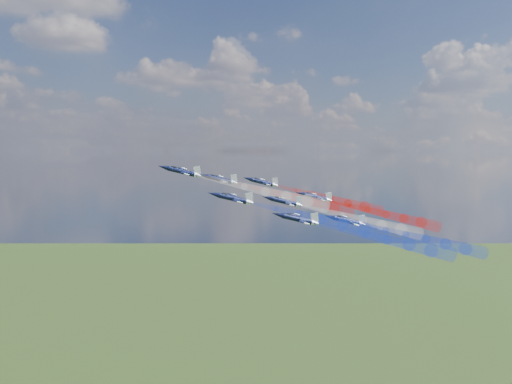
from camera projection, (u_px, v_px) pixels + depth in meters
jet_lead at (181, 171)px, 137.54m from camera, size 12.86×11.19×6.33m
trail_lead at (266, 192)px, 142.26m from camera, size 32.17×12.23×11.67m
jet_inner_left at (233, 198)px, 127.63m from camera, size 12.86×11.19×6.33m
trail_inner_left at (321, 219)px, 132.35m from camera, size 32.17×12.23×11.67m
jet_inner_right at (220, 179)px, 149.75m from camera, size 12.86×11.19×6.33m
trail_inner_right at (296, 198)px, 154.46m from camera, size 32.17×12.23×11.67m
jet_outer_left at (297, 219)px, 122.40m from camera, size 12.86×11.19×6.33m
trail_outer_left at (387, 240)px, 127.12m from camera, size 32.17×12.23×11.67m
jet_center_third at (284, 202)px, 141.60m from camera, size 12.86×11.19×6.33m
trail_center_third at (363, 220)px, 146.31m from camera, size 32.17×12.23×11.67m
jet_outer_right at (262, 182)px, 164.08m from camera, size 12.86×11.19×6.33m
trail_outer_right at (331, 199)px, 168.80m from camera, size 32.17×12.23×11.67m
jet_rear_left at (347, 221)px, 135.95m from camera, size 12.86×11.19×6.33m
trail_rear_left at (426, 239)px, 140.67m from camera, size 32.17×12.23×11.67m
jet_rear_right at (315, 197)px, 155.29m from camera, size 12.86×11.19×6.33m
trail_rear_right at (386, 214)px, 160.01m from camera, size 32.17×12.23×11.67m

